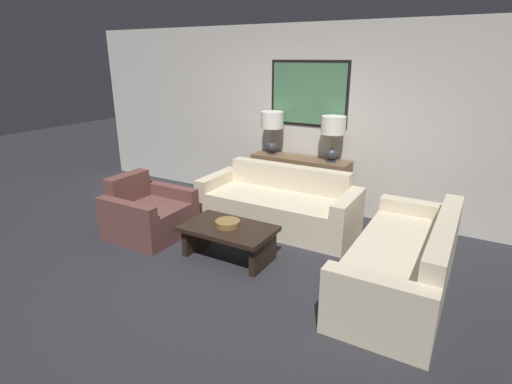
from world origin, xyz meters
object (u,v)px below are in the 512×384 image
at_px(couch_by_back_wall, 278,206).
at_px(decorative_bowl, 228,223).
at_px(table_lamp_left, 272,124).
at_px(armchair_near_back_wall, 148,215).
at_px(table_lamp_right, 333,130).
at_px(coffee_table, 229,235).
at_px(console_table, 299,184).
at_px(couch_by_side, 404,263).

relative_size(couch_by_back_wall, decorative_bowl, 7.54).
height_order(table_lamp_left, armchair_near_back_wall, table_lamp_left).
xyz_separation_m(table_lamp_right, coffee_table, (-0.55, -1.78, -0.98)).
height_order(coffee_table, armchair_near_back_wall, armchair_near_back_wall).
bearing_deg(coffee_table, decorative_bowl, 151.95).
bearing_deg(decorative_bowl, console_table, 87.11).
distance_m(table_lamp_right, armchair_near_back_wall, 2.71).
distance_m(console_table, table_lamp_left, 0.97).
xyz_separation_m(console_table, table_lamp_left, (-0.47, 0.00, 0.85)).
relative_size(console_table, table_lamp_right, 2.31).
bearing_deg(table_lamp_right, decorative_bowl, -107.50).
distance_m(table_lamp_left, couch_by_back_wall, 1.28).
relative_size(table_lamp_left, couch_by_back_wall, 0.30).
relative_size(console_table, decorative_bowl, 5.21).
relative_size(decorative_bowl, armchair_near_back_wall, 0.31).
height_order(console_table, decorative_bowl, console_table).
xyz_separation_m(console_table, couch_by_side, (1.78, -1.46, -0.13)).
bearing_deg(armchair_near_back_wall, table_lamp_right, 44.23).
xyz_separation_m(console_table, couch_by_back_wall, (0.00, -0.68, -0.13)).
bearing_deg(coffee_table, couch_by_back_wall, 86.03).
bearing_deg(couch_by_side, coffee_table, -170.35).
bearing_deg(table_lamp_right, console_table, 180.00).
relative_size(table_lamp_right, coffee_table, 0.61).
distance_m(table_lamp_right, couch_by_back_wall, 1.28).
height_order(table_lamp_right, couch_by_back_wall, table_lamp_right).
distance_m(decorative_bowl, armchair_near_back_wall, 1.26).
bearing_deg(table_lamp_right, couch_by_back_wall, -124.73).
xyz_separation_m(coffee_table, armchair_near_back_wall, (-1.26, 0.02, -0.01)).
height_order(console_table, armchair_near_back_wall, console_table).
bearing_deg(couch_by_side, decorative_bowl, -170.62).
distance_m(coffee_table, decorative_bowl, 0.14).
relative_size(couch_by_side, armchair_near_back_wall, 2.34).
relative_size(table_lamp_left, decorative_bowl, 2.25).
height_order(coffee_table, decorative_bowl, decorative_bowl).
bearing_deg(decorative_bowl, table_lamp_left, 102.09).
xyz_separation_m(table_lamp_left, couch_by_back_wall, (0.47, -0.68, -0.98)).
xyz_separation_m(table_lamp_left, table_lamp_right, (0.94, 0.00, 0.00)).
bearing_deg(coffee_table, table_lamp_left, 102.45).
bearing_deg(coffee_table, armchair_near_back_wall, 179.16).
bearing_deg(decorative_bowl, armchair_near_back_wall, 179.47).
distance_m(couch_by_back_wall, armchair_near_back_wall, 1.72).
height_order(table_lamp_right, couch_by_side, table_lamp_right).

